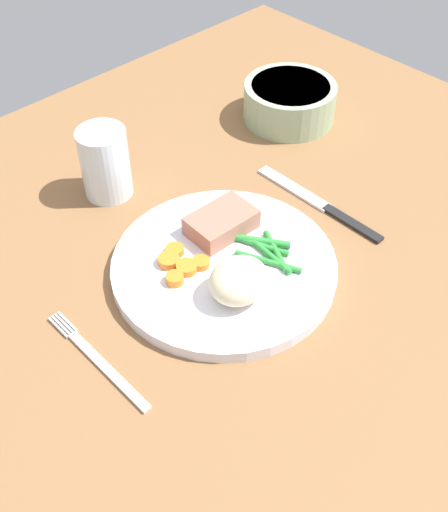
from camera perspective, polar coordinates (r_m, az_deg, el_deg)
dining_table at (r=76.74cm, az=-3.01°, el=-1.49°), size 120.00×90.00×2.00cm
dinner_plate at (r=74.81cm, az=0.00°, el=-0.97°), size 26.70×26.70×1.60cm
meat_portion at (r=77.34cm, az=-0.24°, el=3.05°), size 8.40×5.77×2.55cm
mashed_potatoes at (r=69.05cm, az=1.33°, el=-2.25°), size 6.97×6.21×4.61cm
carrot_slices at (r=73.51cm, az=-3.99°, el=-0.73°), size 5.75×5.81×1.06cm
green_beans at (r=75.27cm, az=3.83°, el=0.55°), size 6.20×10.42×0.90cm
fork at (r=68.20cm, az=-11.29°, el=-9.23°), size 1.44×16.60×0.40cm
knife at (r=84.95cm, az=8.75°, el=4.59°), size 1.70×20.50×0.64cm
water_glass at (r=85.26cm, az=-10.63°, el=7.89°), size 6.49×6.49×9.66cm
salad_bowl at (r=99.87cm, az=5.94°, el=13.85°), size 14.03×14.03×5.76cm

